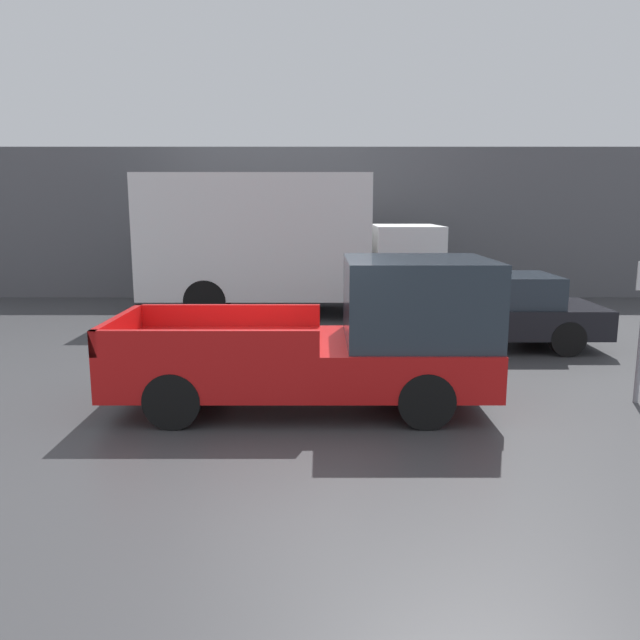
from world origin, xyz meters
name	(u,v)px	position (x,y,z in m)	size (l,w,h in m)	color
ground_plane	(289,407)	(0.00, 0.00, 0.00)	(60.00, 60.00, 0.00)	#3D3D3F
building_wall	(306,224)	(0.00, 10.57, 2.23)	(28.00, 0.15, 4.47)	#56565B
pickup_truck	(341,339)	(0.73, 0.12, 0.96)	(5.17, 2.11, 2.08)	red
car	(482,310)	(3.67, 3.84, 0.74)	(4.66, 1.87, 1.45)	black
delivery_truck	(279,241)	(-0.63, 7.66, 1.89)	(7.48, 2.62, 3.54)	white
newspaper_box	(232,282)	(-2.22, 10.24, 0.52)	(0.45, 0.40, 1.04)	red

